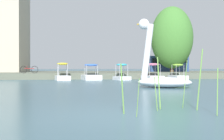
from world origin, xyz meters
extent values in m
plane|color=#385966|center=(0.00, 0.00, 0.00)|extent=(408.81, 408.81, 0.00)
cube|color=#5B6051|center=(0.00, 32.02, 0.28)|extent=(139.96, 18.24, 0.57)
ellipsoid|color=white|center=(3.84, 10.19, 0.29)|extent=(3.28, 2.56, 0.58)
cylinder|color=white|center=(2.99, 10.57, 1.97)|extent=(0.79, 0.60, 3.03)
sphere|color=white|center=(2.82, 10.65, 3.48)|extent=(0.78, 0.78, 0.59)
cone|color=yellow|center=(2.60, 10.74, 3.48)|extent=(0.49, 0.45, 0.32)
cube|color=white|center=(-1.84, 21.52, 0.19)|extent=(1.42, 1.95, 0.39)
ellipsoid|color=yellow|center=(-1.84, 21.52, 1.40)|extent=(1.08, 0.96, 0.20)
cylinder|color=#B7B7BF|center=(-2.27, 21.78, 0.90)|extent=(0.04, 0.04, 1.01)
cylinder|color=#B7B7BF|center=(-1.51, 21.90, 0.90)|extent=(0.04, 0.04, 1.01)
cylinder|color=#B7B7BF|center=(-2.16, 21.14, 0.90)|extent=(0.04, 0.04, 1.01)
cylinder|color=#B7B7BF|center=(-1.40, 21.26, 0.90)|extent=(0.04, 0.04, 1.01)
cube|color=white|center=(0.64, 21.84, 0.22)|extent=(1.76, 2.42, 0.43)
ellipsoid|color=blue|center=(0.64, 21.84, 1.30)|extent=(1.35, 1.18, 0.20)
cylinder|color=#B7B7BF|center=(0.10, 22.16, 0.87)|extent=(0.04, 0.04, 0.87)
cylinder|color=#B7B7BF|center=(1.05, 22.31, 0.87)|extent=(0.04, 0.04, 0.87)
cylinder|color=#B7B7BF|center=(0.22, 21.36, 0.87)|extent=(0.04, 0.04, 0.87)
cylinder|color=#B7B7BF|center=(1.18, 21.51, 0.87)|extent=(0.04, 0.04, 0.87)
cube|color=white|center=(3.27, 21.37, 0.16)|extent=(1.45, 1.91, 0.32)
ellipsoid|color=#2DB7D1|center=(3.27, 21.37, 1.33)|extent=(1.19, 1.29, 0.20)
cylinder|color=#B7B7BF|center=(2.79, 21.70, 0.82)|extent=(0.04, 0.04, 1.01)
cylinder|color=#B7B7BF|center=(3.53, 21.89, 0.82)|extent=(0.04, 0.04, 1.01)
cylinder|color=#B7B7BF|center=(3.01, 20.86, 0.82)|extent=(0.04, 0.04, 1.01)
cylinder|color=#B7B7BF|center=(3.75, 21.05, 0.82)|extent=(0.04, 0.04, 1.01)
cube|color=white|center=(6.05, 21.55, 0.18)|extent=(1.73, 2.31, 0.36)
ellipsoid|color=pink|center=(6.05, 21.55, 1.36)|extent=(1.51, 1.49, 0.20)
cylinder|color=#B7B7BF|center=(5.45, 21.96, 0.86)|extent=(0.04, 0.04, 1.00)
cylinder|color=#B7B7BF|center=(6.46, 22.15, 0.86)|extent=(0.04, 0.04, 1.00)
cylinder|color=#B7B7BF|center=(5.64, 20.95, 0.86)|extent=(0.04, 0.04, 1.00)
cylinder|color=#B7B7BF|center=(6.66, 21.15, 0.86)|extent=(0.04, 0.04, 1.00)
cube|color=white|center=(8.36, 21.47, 0.19)|extent=(1.30, 2.18, 0.38)
ellipsoid|color=#8CCC38|center=(8.36, 21.47, 1.32)|extent=(1.05, 1.24, 0.20)
cylinder|color=#B7B7BF|center=(7.94, 21.88, 0.85)|extent=(0.04, 0.04, 0.94)
cylinder|color=#B7B7BF|center=(8.67, 21.96, 0.85)|extent=(0.04, 0.04, 0.94)
cylinder|color=#B7B7BF|center=(8.04, 20.97, 0.85)|extent=(0.04, 0.04, 0.94)
cylinder|color=#B7B7BF|center=(8.78, 21.05, 0.85)|extent=(0.04, 0.04, 0.94)
cylinder|color=#4C3823|center=(10.55, 30.19, 2.55)|extent=(0.45, 0.45, 3.97)
ellipsoid|color=#427A33|center=(10.55, 30.19, 4.56)|extent=(6.51, 6.37, 7.19)
torus|color=black|center=(-4.39, 23.57, 0.90)|extent=(0.65, 0.14, 0.66)
torus|color=black|center=(-5.40, 23.73, 0.90)|extent=(0.65, 0.14, 0.66)
cube|color=#A51E1E|center=(-4.89, 23.65, 1.00)|extent=(0.91, 0.18, 0.04)
cylinder|color=#A51E1E|center=(-5.09, 23.69, 1.10)|extent=(0.03, 0.03, 0.28)
cube|color=navy|center=(11.11, 33.66, 1.54)|extent=(4.97, 1.87, 1.95)
cube|color=black|center=(11.11, 33.66, 1.93)|extent=(4.58, 1.90, 0.55)
cylinder|color=#669942|center=(-0.01, 0.46, 0.60)|extent=(0.12, 0.10, 1.19)
cylinder|color=#669942|center=(2.10, -0.07, 0.55)|extent=(0.11, 0.18, 1.09)
cylinder|color=#669942|center=(1.09, 1.27, 0.69)|extent=(0.05, 0.23, 1.38)
cylinder|color=#669942|center=(2.06, 0.87, 0.79)|extent=(0.17, 0.05, 1.58)
cylinder|color=#669942|center=(0.92, 0.93, 0.43)|extent=(0.09, 0.04, 0.86)
cylinder|color=#669942|center=(1.82, 1.30, 0.65)|extent=(0.10, 0.13, 1.30)
cylinder|color=#669942|center=(0.25, -0.05, 0.43)|extent=(0.07, 0.05, 0.86)
camera|label=1|loc=(-1.25, -7.31, 1.11)|focal=53.53mm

